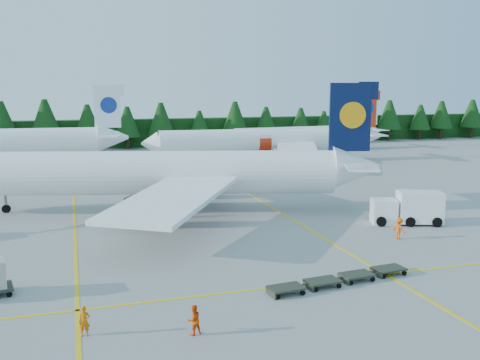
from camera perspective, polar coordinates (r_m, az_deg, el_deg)
name	(u,v)px	position (r m, az deg, el deg)	size (l,w,h in m)	color
ground	(271,257)	(40.49, 3.36, -8.15)	(320.00, 320.00, 0.00)	#999994
taxi_stripe_a	(74,212)	(57.37, -17.25, -3.24)	(0.25, 120.00, 0.01)	yellow
taxi_stripe_b	(258,200)	(60.67, 1.98, -2.12)	(0.25, 120.00, 0.01)	yellow
taxi_stripe_cross	(304,284)	(35.26, 6.88, -10.95)	(80.00, 0.25, 0.01)	yellow
treeline_hedge	(139,133)	(119.19, -10.76, 4.96)	(220.00, 4.00, 6.00)	black
airliner_navy	(140,174)	(55.17, -10.58, 0.67)	(43.87, 35.63, 13.03)	white
airliner_red	(259,141)	(91.26, 2.00, 4.14)	(41.53, 34.10, 12.07)	white
airliner_far_right	(298,135)	(109.34, 6.26, 4.80)	(35.69, 6.44, 10.38)	white
service_truck	(407,208)	(52.02, 17.37, -2.85)	(6.72, 4.30, 3.05)	white
dolly_train	(340,278)	(35.53, 10.61, -10.20)	(10.22, 2.72, 0.13)	#303526
crew_a	(84,321)	(29.03, -16.28, -14.27)	(0.57, 0.37, 1.57)	#E26704
crew_b	(194,320)	(28.18, -4.95, -14.65)	(0.77, 0.60, 1.58)	#FC4905
crew_c	(399,229)	(46.67, 16.61, -4.98)	(0.75, 0.51, 1.81)	#FF5505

